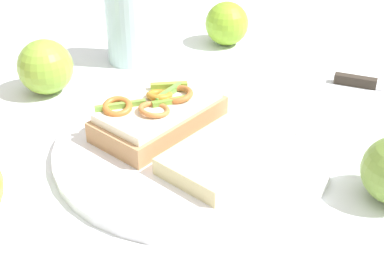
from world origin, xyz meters
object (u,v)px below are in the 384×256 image
Objects in this scene: plate at (192,147)px; apple_4 at (227,24)px; apple_1 at (45,67)px; knife at (368,84)px; sandwich at (159,114)px; drinking_glass at (129,25)px; bread_slice_side at (227,152)px.

plate is 0.32m from apple_4.
apple_1 reaches higher than plate.
sandwich is at bearing -135.06° from knife.
drinking_glass is (-0.13, -0.10, 0.02)m from apple_4.
sandwich is 1.30× the size of knife.
bread_slice_side is 0.28m from knife.
apple_1 is (-0.18, 0.07, 0.01)m from sandwich.
drinking_glass is (-0.11, 0.20, 0.03)m from sandwich.
apple_4 is (0.21, 0.23, -0.00)m from apple_1.
apple_4 is 0.17m from drinking_glass.
apple_4 is 0.61× the size of drinking_glass.
apple_4 is 0.52× the size of knife.
plate is 4.20× the size of apple_1.
apple_1 is 0.15m from drinking_glass.
plate is at bearing -86.52° from apple_4.
apple_1 is at bearing 95.48° from sandwich.
bread_slice_side is 1.92× the size of apple_1.
knife is at bearing -25.72° from apple_4.
bread_slice_side is 1.06× the size of knife.
plate is 0.29m from knife.
sandwich is at bearing 91.11° from bread_slice_side.
drinking_glass is at bearing 58.93° from apple_1.
plate is 0.05m from bread_slice_side.
knife is at bearing -6.12° from bread_slice_side.
bread_slice_side is at bearing -89.75° from sandwich.
drinking_glass is (0.08, 0.13, 0.02)m from apple_1.
bread_slice_side reaches higher than plate.
knife reaches higher than plate.
knife is (0.20, 0.21, 0.00)m from plate.
drinking_glass reaches higher than knife.
apple_1 reaches higher than bread_slice_side.
bread_slice_side is at bearing -116.32° from knife.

